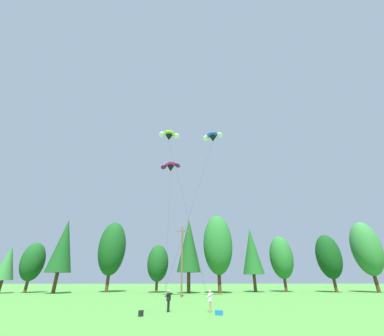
# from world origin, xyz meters

# --- Properties ---
(treeline_tree_a) EXTENTS (3.44, 3.44, 8.38)m
(treeline_tree_a) POSITION_xyz_m (-34.01, 50.03, 5.25)
(treeline_tree_a) COLOR #472D19
(treeline_tree_a) RESTS_ON ground_plane
(treeline_tree_b) EXTENTS (4.24, 4.24, 9.03)m
(treeline_tree_b) POSITION_xyz_m (-29.87, 51.05, 5.46)
(treeline_tree_b) COLOR #472D19
(treeline_tree_b) RESTS_ON ground_plane
(treeline_tree_c) EXTENTS (4.53, 4.53, 13.32)m
(treeline_tree_c) POSITION_xyz_m (-23.71, 49.23, 8.34)
(treeline_tree_c) COLOR #472D19
(treeline_tree_c) RESTS_ON ground_plane
(treeline_tree_d) EXTENTS (5.46, 5.46, 13.56)m
(treeline_tree_d) POSITION_xyz_m (-15.28, 52.87, 8.21)
(treeline_tree_d) COLOR #472D19
(treeline_tree_d) RESTS_ON ground_plane
(treeline_tree_e) EXTENTS (4.14, 4.14, 8.65)m
(treeline_tree_e) POSITION_xyz_m (-5.35, 51.15, 5.23)
(treeline_tree_e) COLOR #472D19
(treeline_tree_e) RESTS_ON ground_plane
(treeline_tree_f) EXTENTS (4.58, 4.58, 13.54)m
(treeline_tree_f) POSITION_xyz_m (0.77, 49.24, 8.49)
(treeline_tree_f) COLOR #472D19
(treeline_tree_f) RESTS_ON ground_plane
(treeline_tree_g) EXTENTS (5.60, 5.60, 14.06)m
(treeline_tree_g) POSITION_xyz_m (6.41, 48.44, 8.51)
(treeline_tree_g) COLOR #472D19
(treeline_tree_g) RESTS_ON ground_plane
(treeline_tree_h) EXTENTS (4.31, 4.31, 12.31)m
(treeline_tree_h) POSITION_xyz_m (14.11, 52.88, 7.71)
(treeline_tree_h) COLOR #472D19
(treeline_tree_h) RESTS_ON ground_plane
(treeline_tree_i) EXTENTS (4.70, 4.70, 10.73)m
(treeline_tree_i) POSITION_xyz_m (20.32, 53.04, 6.50)
(treeline_tree_i) COLOR #472D19
(treeline_tree_i) RESTS_ON ground_plane
(treeline_tree_j) EXTENTS (4.71, 4.71, 10.77)m
(treeline_tree_j) POSITION_xyz_m (29.36, 51.13, 6.52)
(treeline_tree_j) COLOR #472D19
(treeline_tree_j) RESTS_ON ground_plane
(treeline_tree_k) EXTENTS (5.39, 5.39, 13.29)m
(treeline_tree_k) POSITION_xyz_m (36.96, 50.15, 8.05)
(treeline_tree_k) COLOR #472D19
(treeline_tree_k) RESTS_ON ground_plane
(utility_pole) EXTENTS (2.20, 0.26, 10.13)m
(utility_pole) POSITION_xyz_m (-0.40, 39.85, 5.33)
(utility_pole) COLOR brown
(utility_pole) RESTS_ON ground_plane
(kite_flyer_near) EXTENTS (0.70, 0.72, 1.69)m
(kite_flyer_near) POSITION_xyz_m (-1.25, 23.73, 1.00)
(kite_flyer_near) COLOR black
(kite_flyer_near) RESTS_ON ground_plane
(kite_flyer_mid) EXTENTS (0.64, 0.67, 1.69)m
(kite_flyer_mid) POSITION_xyz_m (2.29, 23.33, 1.00)
(kite_flyer_mid) COLOR gray
(kite_flyer_mid) RESTS_ON ground_plane
(parafoil_kite_high_blue_white) EXTENTS (7.76, 10.93, 22.88)m
(parafoil_kite_high_blue_white) POSITION_xyz_m (4.42, 33.55, 23.70)
(parafoil_kite_high_blue_white) COLOR blue
(parafoil_kite_mid_lime_white) EXTENTS (6.47, 11.10, 23.18)m
(parafoil_kite_mid_lime_white) POSITION_xyz_m (-2.78, 33.69, 23.92)
(parafoil_kite_mid_lime_white) COLOR #93D633
(parafoil_kite_far_magenta) EXTENTS (3.65, 13.73, 18.83)m
(parafoil_kite_far_magenta) POSITION_xyz_m (-2.55, 36.67, 19.65)
(parafoil_kite_far_magenta) COLOR #D12893
(backpack) EXTENTS (0.38, 0.40, 0.40)m
(backpack) POSITION_xyz_m (-3.14, 21.37, 0.20)
(backpack) COLOR black
(backpack) RESTS_ON ground_plane
(picnic_cooler) EXTENTS (0.61, 0.63, 0.34)m
(picnic_cooler) POSITION_xyz_m (2.81, 21.89, 0.17)
(picnic_cooler) COLOR #1E70B7
(picnic_cooler) RESTS_ON ground_plane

